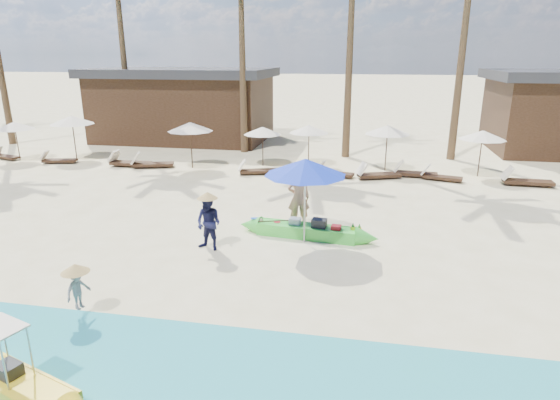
% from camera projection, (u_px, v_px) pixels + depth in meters
% --- Properties ---
extents(ground, '(240.00, 240.00, 0.00)m').
position_uv_depth(ground, '(229.00, 269.00, 11.64)').
color(ground, '#F4E5B5').
rests_on(ground, ground).
extents(green_canoe, '(4.63, 0.93, 0.59)m').
position_uv_depth(green_canoe, '(307.00, 231.00, 13.61)').
color(green_canoe, '#43D641').
rests_on(green_canoe, ground).
extents(yellow_canoe, '(4.56, 1.77, 1.22)m').
position_uv_depth(yellow_canoe, '(4.00, 379.00, 7.38)').
color(yellow_canoe, yellow).
rests_on(yellow_canoe, ground).
extents(tourist, '(0.77, 0.60, 1.87)m').
position_uv_depth(tourist, '(299.00, 198.00, 14.22)').
color(tourist, '#AF775E').
rests_on(tourist, ground).
extents(vendor_green, '(0.88, 0.77, 1.52)m').
position_uv_depth(vendor_green, '(209.00, 223.00, 12.58)').
color(vendor_green, '#16173C').
rests_on(vendor_green, ground).
extents(vendor_yellow, '(0.46, 0.62, 0.86)m').
position_uv_depth(vendor_yellow, '(78.00, 289.00, 9.36)').
color(vendor_yellow, gray).
rests_on(vendor_yellow, ground).
extents(blue_umbrella, '(2.25, 2.25, 2.42)m').
position_uv_depth(blue_umbrella, '(305.00, 167.00, 12.64)').
color(blue_umbrella, '#99999E').
rests_on(blue_umbrella, ground).
extents(resort_parasol_2, '(1.87, 1.87, 1.93)m').
position_uv_depth(resort_parasol_2, '(14.00, 126.00, 23.05)').
color(resort_parasol_2, '#3D2619').
rests_on(resort_parasol_2, ground).
extents(lounger_2_left, '(1.69, 0.90, 0.55)m').
position_uv_depth(lounger_2_left, '(5.00, 156.00, 23.76)').
color(lounger_2_left, '#3D2619').
rests_on(lounger_2_left, ground).
extents(resort_parasol_3, '(2.13, 2.13, 2.20)m').
position_uv_depth(resort_parasol_3, '(72.00, 120.00, 23.24)').
color(resort_parasol_3, '#3D2619').
rests_on(resort_parasol_3, ground).
extents(lounger_3_left, '(1.73, 0.86, 0.56)m').
position_uv_depth(lounger_3_left, '(57.00, 159.00, 22.85)').
color(lounger_3_left, '#3D2619').
rests_on(lounger_3_left, ground).
extents(lounger_3_right, '(1.67, 0.71, 0.55)m').
position_uv_depth(lounger_3_right, '(125.00, 163.00, 22.23)').
color(lounger_3_right, '#3D2619').
rests_on(lounger_3_right, ground).
extents(resort_parasol_4, '(2.08, 2.08, 2.14)m').
position_uv_depth(resort_parasol_4, '(190.00, 127.00, 21.41)').
color(resort_parasol_4, '#3D2619').
rests_on(resort_parasol_4, ground).
extents(lounger_4_left, '(2.02, 0.67, 0.68)m').
position_uv_depth(lounger_4_left, '(128.00, 162.00, 22.17)').
color(lounger_4_left, '#3D2619').
rests_on(lounger_4_left, ground).
extents(lounger_4_right, '(2.01, 1.13, 0.65)m').
position_uv_depth(lounger_4_right, '(150.00, 163.00, 21.94)').
color(lounger_4_right, '#3D2619').
rests_on(lounger_4_right, ground).
extents(resort_parasol_5, '(1.80, 1.80, 1.85)m').
position_uv_depth(resort_parasol_5, '(263.00, 131.00, 21.96)').
color(resort_parasol_5, '#3D2619').
rests_on(resort_parasol_5, ground).
extents(lounger_5_left, '(1.80, 1.00, 0.58)m').
position_uv_depth(lounger_5_left, '(255.00, 170.00, 20.75)').
color(lounger_5_left, '#3D2619').
rests_on(lounger_5_left, ground).
extents(resort_parasol_6, '(1.89, 1.89, 1.95)m').
position_uv_depth(resort_parasol_6, '(309.00, 129.00, 21.90)').
color(resort_parasol_6, '#3D2619').
rests_on(resort_parasol_6, ground).
extents(lounger_6_left, '(1.73, 0.88, 0.56)m').
position_uv_depth(lounger_6_left, '(333.00, 172.00, 20.38)').
color(lounger_6_left, '#3D2619').
rests_on(lounger_6_left, ground).
extents(lounger_6_right, '(1.98, 1.20, 0.65)m').
position_uv_depth(lounger_6_right, '(376.00, 174.00, 19.98)').
color(lounger_6_right, '#3D2619').
rests_on(lounger_6_right, ground).
extents(resort_parasol_7, '(2.02, 2.02, 2.08)m').
position_uv_depth(resort_parasol_7, '(388.00, 130.00, 20.92)').
color(resort_parasol_7, '#3D2619').
rests_on(resort_parasol_7, ground).
extents(lounger_7_left, '(1.88, 0.69, 0.63)m').
position_uv_depth(lounger_7_left, '(413.00, 172.00, 20.28)').
color(lounger_7_left, '#3D2619').
rests_on(lounger_7_left, ground).
extents(lounger_7_right, '(1.75, 0.92, 0.57)m').
position_uv_depth(lounger_7_right, '(439.00, 176.00, 19.75)').
color(lounger_7_right, '#3D2619').
rests_on(lounger_7_right, ground).
extents(resort_parasol_8, '(1.96, 1.96, 2.02)m').
position_uv_depth(resort_parasol_8, '(483.00, 135.00, 19.91)').
color(resort_parasol_8, '#3D2619').
rests_on(resort_parasol_8, ground).
extents(lounger_8_left, '(1.99, 0.67, 0.67)m').
position_uv_depth(lounger_8_left, '(524.00, 180.00, 18.94)').
color(lounger_8_left, '#3D2619').
rests_on(lounger_8_left, ground).
extents(pavilion_west, '(10.80, 6.60, 4.30)m').
position_uv_depth(pavilion_west, '(184.00, 104.00, 28.81)').
color(pavilion_west, '#3D2619').
rests_on(pavilion_west, ground).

